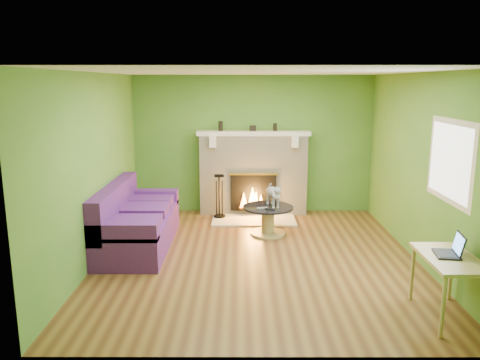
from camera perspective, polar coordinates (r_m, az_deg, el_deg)
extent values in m
plane|color=#553218|center=(6.82, 2.11, -9.37)|extent=(5.00, 5.00, 0.00)
plane|color=white|center=(6.36, 2.29, 13.04)|extent=(5.00, 5.00, 0.00)
plane|color=#3F7E29|center=(8.93, 1.62, 4.34)|extent=(5.00, 0.00, 5.00)
plane|color=#3F7E29|center=(4.03, 3.48, -4.99)|extent=(5.00, 0.00, 5.00)
plane|color=#3F7E29|center=(6.77, -17.22, 1.38)|extent=(0.00, 5.00, 5.00)
plane|color=#3F7E29|center=(6.92, 21.16, 1.34)|extent=(0.00, 5.00, 5.00)
plane|color=silver|center=(6.06, 24.24, 2.10)|extent=(0.00, 1.20, 1.20)
plane|color=white|center=(6.06, 24.17, 2.10)|extent=(0.00, 1.06, 1.06)
cube|color=beige|center=(8.85, 1.62, 0.66)|extent=(2.00, 0.35, 1.50)
cube|color=black|center=(8.73, 1.65, -1.58)|extent=(0.85, 0.03, 0.68)
cube|color=gold|center=(8.65, 1.66, 0.73)|extent=(0.91, 0.02, 0.04)
cylinder|color=black|center=(8.77, 1.64, -3.42)|extent=(0.55, 0.07, 0.07)
cube|color=silver|center=(8.70, 1.66, 5.73)|extent=(2.10, 0.28, 0.08)
cube|color=silver|center=(8.55, -3.36, 4.66)|extent=(0.12, 0.10, 0.20)
cube|color=silver|center=(8.59, 6.71, 4.63)|extent=(0.12, 0.10, 0.20)
cube|color=beige|center=(8.52, 1.69, -4.89)|extent=(1.50, 0.75, 0.03)
cube|color=silver|center=(8.70, 1.66, 5.73)|extent=(2.10, 0.28, 0.08)
cube|color=#421961|center=(7.32, -12.31, -6.13)|extent=(0.97, 2.14, 0.48)
cube|color=#421961|center=(7.29, -15.07, -2.94)|extent=(0.22, 2.14, 0.60)
cube|color=#421961|center=(6.34, -14.26, -6.14)|extent=(0.97, 0.22, 0.24)
cube|color=#421961|center=(8.14, -10.98, -2.00)|extent=(0.97, 0.22, 0.24)
cube|color=#421961|center=(6.66, -13.05, -5.21)|extent=(0.77, 0.57, 0.13)
cube|color=#421961|center=(7.33, -11.81, -3.59)|extent=(0.77, 0.57, 0.13)
cube|color=#421961|center=(7.90, -10.93, -2.43)|extent=(0.77, 0.57, 0.13)
cylinder|color=tan|center=(7.81, 3.39, -6.46)|extent=(0.58, 0.58, 0.03)
cylinder|color=tan|center=(7.75, 3.41, -4.93)|extent=(0.21, 0.21, 0.41)
cylinder|color=black|center=(7.68, 3.43, -3.34)|extent=(0.83, 0.83, 0.03)
cube|color=tan|center=(5.41, 24.26, -8.71)|extent=(0.54, 0.92, 0.04)
cylinder|color=tan|center=(5.10, 23.51, -14.06)|extent=(0.04, 0.04, 0.65)
cylinder|color=tan|center=(5.80, 20.26, -10.61)|extent=(0.04, 0.04, 0.65)
cylinder|color=tan|center=(5.97, 24.32, -10.31)|extent=(0.04, 0.04, 0.65)
cube|color=gray|center=(7.56, 2.73, -3.42)|extent=(0.18, 0.08, 0.02)
cube|color=black|center=(7.51, 3.67, -3.54)|extent=(0.16, 0.11, 0.02)
cylinder|color=black|center=(8.72, -2.38, 6.60)|extent=(0.08, 0.08, 0.18)
cylinder|color=black|center=(8.74, 4.30, 6.45)|extent=(0.07, 0.07, 0.14)
cube|color=black|center=(8.72, 1.57, 6.34)|extent=(0.12, 0.08, 0.10)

